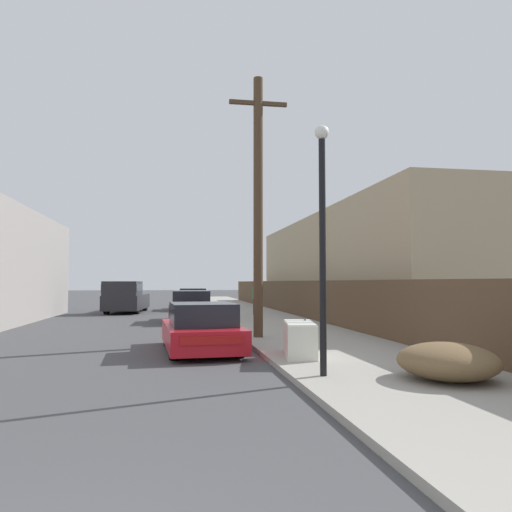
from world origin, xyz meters
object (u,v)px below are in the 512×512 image
pedestrian (256,298)px  car_parked_far (192,300)px  car_parked_mid (191,307)px  street_lamp (322,228)px  discarded_fridge (300,339)px  brush_pile (448,361)px  utility_pole (258,202)px  parked_sports_car_red (201,329)px  pickup_truck (125,297)px

pedestrian → car_parked_far: bearing=112.1°
car_parked_mid → street_lamp: 14.35m
discarded_fridge → car_parked_mid: (-1.98, 11.68, 0.16)m
pedestrian → discarded_fridge: bearing=-95.6°
car_parked_far → brush_pile: bearing=-81.7°
street_lamp → brush_pile: size_ratio=2.48×
car_parked_far → pedestrian: bearing=-67.3°
car_parked_mid → street_lamp: street_lamp is taller
utility_pole → pedestrian: utility_pole is taller
discarded_fridge → street_lamp: size_ratio=0.40×
parked_sports_car_red → street_lamp: size_ratio=0.94×
car_parked_mid → brush_pile: car_parked_mid is taller
pedestrian → pickup_truck: bearing=146.7°
pickup_truck → brush_pile: 23.02m
discarded_fridge → utility_pole: utility_pole is taller
parked_sports_car_red → brush_pile: size_ratio=2.34×
discarded_fridge → brush_pile: bearing=-50.6°
pickup_truck → discarded_fridge: bearing=111.1°
car_parked_mid → car_parked_far: 9.76m
discarded_fridge → parked_sports_car_red: bearing=147.9°
car_parked_far → street_lamp: 23.96m
car_parked_far → pickup_truck: bearing=-145.0°
car_parked_mid → parked_sports_car_red: bearing=-89.0°
pickup_truck → street_lamp: size_ratio=1.20×
parked_sports_car_red → car_parked_mid: (0.12, 9.81, 0.09)m
street_lamp → pickup_truck: bearing=104.1°
street_lamp → brush_pile: (1.96, -0.71, -2.30)m
car_parked_far → pickup_truck: size_ratio=0.87×
pickup_truck → pedestrian: 8.23m
car_parked_far → utility_pole: 17.91m
car_parked_mid → street_lamp: size_ratio=1.02×
pickup_truck → street_lamp: (5.30, -21.13, 1.83)m
pickup_truck → brush_pile: (7.26, -21.84, -0.47)m
car_parked_mid → pedestrian: size_ratio=2.77×
street_lamp → parked_sports_car_red: bearing=114.0°
parked_sports_car_red → car_parked_far: size_ratio=0.91×
brush_pile → parked_sports_car_red: bearing=127.8°
car_parked_mid → utility_pole: bearing=-75.8°
pickup_truck → pedestrian: bearing=151.5°
car_parked_far → pickup_truck: 4.78m
brush_pile → pickup_truck: bearing=108.4°
car_parked_far → brush_pile: car_parked_far is taller
car_parked_far → car_parked_mid: bearing=-92.0°
discarded_fridge → car_parked_mid: size_ratio=0.39×
street_lamp → pedestrian: (1.58, 16.61, -1.78)m
discarded_fridge → brush_pile: discarded_fridge is taller
car_parked_mid → utility_pole: size_ratio=0.57×
utility_pole → brush_pile: (2.04, -7.04, -3.79)m
pickup_truck → parked_sports_car_red: bearing=106.2°
car_parked_mid → pedestrian: 4.22m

